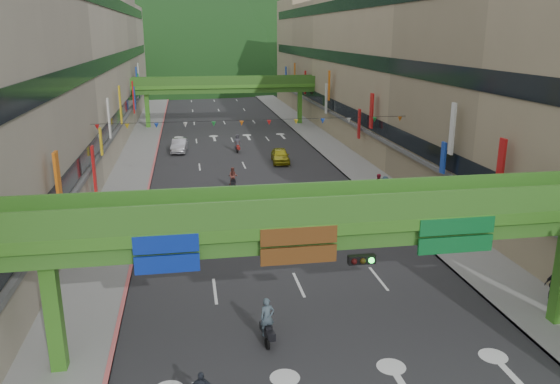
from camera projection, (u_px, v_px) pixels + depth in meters
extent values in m
cube|color=#28282B|center=(235.00, 146.00, 65.34)|extent=(18.00, 140.00, 0.02)
cube|color=gray|center=(141.00, 149.00, 63.54)|extent=(4.00, 140.00, 0.15)
cube|color=gray|center=(324.00, 143.00, 67.10)|extent=(4.00, 140.00, 0.15)
cube|color=#CC5959|center=(158.00, 148.00, 63.84)|extent=(0.20, 140.00, 0.18)
cube|color=gray|center=(309.00, 143.00, 66.79)|extent=(0.20, 140.00, 0.18)
cube|color=#9E937F|center=(60.00, 67.00, 59.60)|extent=(12.00, 95.00, 19.00)
cube|color=black|center=(121.00, 114.00, 62.06)|extent=(0.08, 90.25, 1.40)
cube|color=black|center=(116.00, 60.00, 60.38)|extent=(0.08, 90.25, 1.40)
cube|color=black|center=(112.00, 2.00, 58.70)|extent=(0.08, 90.25, 1.40)
cube|color=gray|center=(390.00, 64.00, 65.74)|extent=(12.00, 95.00, 19.00)
cube|color=black|center=(341.00, 109.00, 66.25)|extent=(0.08, 90.25, 1.40)
cube|color=black|center=(342.00, 58.00, 64.57)|extent=(0.08, 90.25, 1.40)
cube|color=black|center=(344.00, 4.00, 62.88)|extent=(0.08, 90.25, 1.40)
cube|color=#4C9E2D|center=(330.00, 221.00, 22.10)|extent=(28.00, 2.20, 0.50)
cube|color=#387223|center=(329.00, 234.00, 22.27)|extent=(28.00, 1.76, 0.70)
cube|color=#4C9E2D|center=(54.00, 317.00, 21.26)|extent=(0.60, 0.60, 4.80)
cube|color=#387223|center=(337.00, 210.00, 20.89)|extent=(28.00, 0.12, 1.10)
cube|color=#387223|center=(324.00, 195.00, 22.86)|extent=(28.00, 0.12, 1.10)
cube|color=navy|center=(167.00, 255.00, 20.19)|extent=(2.40, 0.12, 1.50)
cube|color=#593314|center=(299.00, 247.00, 21.00)|extent=(3.00, 0.12, 1.50)
cube|color=#0C5926|center=(456.00, 236.00, 22.05)|extent=(3.20, 0.12, 1.50)
cube|color=black|center=(362.00, 259.00, 21.45)|extent=(1.10, 0.28, 0.35)
cube|color=#4C9E2D|center=(225.00, 86.00, 77.91)|extent=(28.00, 2.20, 0.50)
cube|color=#387223|center=(225.00, 90.00, 78.08)|extent=(28.00, 1.76, 0.70)
cube|color=#4C9E2D|center=(147.00, 111.00, 77.08)|extent=(0.60, 0.60, 4.80)
cube|color=#4C9E2D|center=(300.00, 108.00, 80.64)|extent=(0.60, 0.60, 4.80)
cube|color=#387223|center=(225.00, 81.00, 76.71)|extent=(28.00, 0.12, 1.10)
cube|color=#387223|center=(224.00, 80.00, 78.67)|extent=(28.00, 0.12, 1.10)
ellipsoid|color=#1C4419|center=(154.00, 77.00, 166.98)|extent=(168.00, 140.00, 112.00)
ellipsoid|color=#1C4419|center=(272.00, 71.00, 192.37)|extent=(208.00, 176.00, 128.00)
cylinder|color=black|center=(255.00, 120.00, 44.68)|extent=(26.00, 0.03, 0.03)
cone|color=red|center=(97.00, 127.00, 42.73)|extent=(0.36, 0.36, 0.40)
cone|color=gold|center=(127.00, 126.00, 43.09)|extent=(0.36, 0.36, 0.40)
cone|color=#193FB2|center=(156.00, 126.00, 43.46)|extent=(0.36, 0.36, 0.40)
cone|color=silver|center=(185.00, 125.00, 43.83)|extent=(0.36, 0.36, 0.40)
cone|color=#198C33|center=(214.00, 124.00, 44.20)|extent=(0.36, 0.36, 0.40)
cone|color=orange|center=(242.00, 123.00, 44.56)|extent=(0.36, 0.36, 0.40)
cone|color=red|center=(269.00, 123.00, 44.93)|extent=(0.36, 0.36, 0.40)
cone|color=gold|center=(296.00, 122.00, 45.30)|extent=(0.36, 0.36, 0.40)
cone|color=#193FB2|center=(323.00, 121.00, 45.67)|extent=(0.36, 0.36, 0.40)
cone|color=silver|center=(349.00, 120.00, 46.03)|extent=(0.36, 0.36, 0.40)
cone|color=#198C33|center=(375.00, 120.00, 46.40)|extent=(0.36, 0.36, 0.40)
cone|color=orange|center=(400.00, 119.00, 46.77)|extent=(0.36, 0.36, 0.40)
cube|color=black|center=(267.00, 331.00, 23.82)|extent=(0.56, 1.34, 0.35)
cube|color=black|center=(267.00, 326.00, 23.75)|extent=(0.39, 0.59, 0.18)
cube|color=black|center=(268.00, 314.00, 24.21)|extent=(0.55, 0.15, 0.06)
cylinder|color=black|center=(268.00, 330.00, 24.43)|extent=(0.18, 0.51, 0.50)
cylinder|color=black|center=(267.00, 344.00, 23.38)|extent=(0.18, 0.51, 0.50)
imported|color=#42525E|center=(267.00, 317.00, 23.63)|extent=(0.70, 0.52, 1.74)
cube|color=black|center=(233.00, 183.00, 47.33)|extent=(0.57, 1.34, 0.35)
cube|color=black|center=(233.00, 180.00, 47.26)|extent=(0.39, 0.59, 0.18)
cube|color=black|center=(232.00, 176.00, 47.69)|extent=(0.55, 0.15, 0.06)
cylinder|color=black|center=(232.00, 184.00, 47.92)|extent=(0.18, 0.51, 0.50)
cylinder|color=black|center=(235.00, 188.00, 46.92)|extent=(0.18, 0.51, 0.50)
imported|color=brown|center=(233.00, 176.00, 47.17)|extent=(0.85, 0.72, 1.57)
cube|color=gray|center=(200.00, 383.00, 19.48)|extent=(0.55, 0.10, 0.06)
cube|color=maroon|center=(237.00, 148.00, 61.85)|extent=(0.51, 1.33, 0.35)
cube|color=maroon|center=(237.00, 145.00, 61.78)|extent=(0.37, 0.58, 0.18)
cube|color=maroon|center=(238.00, 142.00, 62.24)|extent=(0.55, 0.13, 0.06)
cylinder|color=black|center=(238.00, 149.00, 62.46)|extent=(0.16, 0.51, 0.50)
cylinder|color=black|center=(237.00, 151.00, 61.41)|extent=(0.16, 0.51, 0.50)
imported|color=#3C3B43|center=(237.00, 142.00, 61.66)|extent=(0.91, 0.65, 1.73)
cube|color=black|center=(398.00, 218.00, 38.34)|extent=(1.31, 0.40, 0.35)
cube|color=black|center=(398.00, 215.00, 38.27)|extent=(0.56, 0.32, 0.18)
cube|color=black|center=(406.00, 211.00, 38.27)|extent=(0.08, 0.55, 0.06)
cylinder|color=black|center=(405.00, 222.00, 38.50)|extent=(0.50, 0.12, 0.50)
cylinder|color=black|center=(390.00, 222.00, 38.36)|extent=(0.50, 0.12, 0.50)
cube|color=black|center=(387.00, 208.00, 40.42)|extent=(1.31, 0.40, 0.35)
cube|color=black|center=(387.00, 205.00, 40.35)|extent=(0.56, 0.32, 0.18)
cube|color=black|center=(395.00, 202.00, 40.35)|extent=(0.08, 0.55, 0.06)
cylinder|color=black|center=(394.00, 212.00, 40.58)|extent=(0.50, 0.12, 0.50)
cylinder|color=black|center=(380.00, 213.00, 40.44)|extent=(0.50, 0.12, 0.50)
cube|color=black|center=(377.00, 200.00, 42.51)|extent=(1.31, 0.40, 0.35)
cube|color=black|center=(377.00, 197.00, 42.44)|extent=(0.56, 0.32, 0.18)
cube|color=black|center=(384.00, 193.00, 42.43)|extent=(0.08, 0.55, 0.06)
cylinder|color=black|center=(384.00, 203.00, 42.66)|extent=(0.50, 0.12, 0.50)
cylinder|color=black|center=(370.00, 204.00, 42.52)|extent=(0.50, 0.12, 0.50)
cube|color=black|center=(368.00, 192.00, 44.59)|extent=(1.31, 0.40, 0.35)
cube|color=black|center=(368.00, 189.00, 44.52)|extent=(0.56, 0.32, 0.18)
cube|color=black|center=(375.00, 186.00, 44.52)|extent=(0.08, 0.55, 0.06)
cylinder|color=black|center=(374.00, 195.00, 44.74)|extent=(0.50, 0.12, 0.50)
cylinder|color=black|center=(361.00, 196.00, 44.60)|extent=(0.50, 0.12, 0.50)
imported|color=#B3B2BB|center=(179.00, 146.00, 61.91)|extent=(2.00, 4.66, 1.49)
imported|color=gold|center=(280.00, 156.00, 56.84)|extent=(2.09, 4.49, 1.49)
imported|color=#B42038|center=(379.00, 186.00, 44.87)|extent=(0.96, 0.78, 1.82)
imported|color=black|center=(553.00, 287.00, 27.35)|extent=(0.97, 0.42, 1.64)
imported|color=#354A5D|center=(385.00, 189.00, 44.22)|extent=(0.99, 0.84, 1.80)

